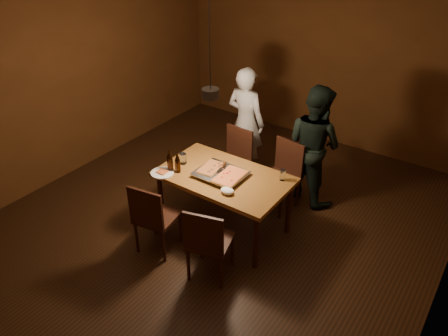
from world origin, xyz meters
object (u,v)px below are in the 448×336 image
Objects in this scene: chair_far_left at (235,155)px; chair_far_right at (284,169)px; dining_table at (224,181)px; diner_white at (246,122)px; beer_bottle_a at (170,161)px; beer_bottle_b at (178,163)px; pizza_tray at (221,174)px; plate_slice at (162,173)px; chair_near_left at (152,213)px; pendant_lamp at (210,92)px; diner_dark at (314,145)px; chair_near_right at (207,238)px.

chair_far_left is 1.00× the size of chair_far_right.
chair_far_right is at bearing 68.33° from dining_table.
beer_bottle_a is at bearing 89.20° from diner_white.
pizza_tray is at bearing 24.36° from beer_bottle_b.
plate_slice is (-0.23, -1.16, 0.22)m from chair_far_left.
chair_far_left and chair_far_right have the same top height.
chair_near_left is 2.10m from diner_white.
plate_slice is (-0.13, -0.13, -0.11)m from beer_bottle_b.
dining_table is 0.89m from chair_far_left.
beer_bottle_b is 0.22× the size of pendant_lamp.
beer_bottle_b is at bearing -157.74° from pendant_lamp.
diner_dark reaches higher than chair_near_left.
chair_near_left is (-0.73, -1.64, 0.00)m from chair_far_right.
diner_white reaches higher than plate_slice.
chair_far_right is at bearing 78.30° from diner_dark.
dining_table is 5.57× the size of plate_slice.
chair_near_left reaches higher than pizza_tray.
plate_slice reaches higher than dining_table.
diner_dark is 1.44× the size of pendant_lamp.
plate_slice is 0.17× the size of diner_dark.
dining_table is 1.36× the size of pendant_lamp.
dining_table is 0.11m from pizza_tray.
chair_far_left is at bearing 107.11° from pendant_lamp.
pizza_tray is at bearing 117.49° from chair_far_left.
pizza_tray is (-0.02, -0.03, 0.10)m from dining_table.
plate_slice is at bearing -150.30° from pendant_lamp.
chair_far_right is 0.93× the size of chair_near_right.
chair_far_left is 0.88× the size of pizza_tray.
pendant_lamp is at bearing 106.87° from chair_near_right.
diner_dark is at bearing 55.54° from chair_near_left.
diner_white reaches higher than chair_near_left.
diner_white is at bearing 15.37° from diner_dark.
plate_slice is (-0.94, -1.21, 0.22)m from chair_far_right.
beer_bottle_b is 0.98m from pendant_lamp.
beer_bottle_a is at bearing 134.45° from chair_near_right.
pizza_tray is 0.35× the size of diner_dark.
pizza_tray is at bearing 111.97° from diner_white.
chair_far_right and chair_near_right have the same top height.
diner_white is 1.44× the size of pendant_lamp.
chair_near_left is at bearing 75.50° from chair_far_right.
diner_white is at bearing 106.91° from pendant_lamp.
plate_slice is at bearing 82.85° from chair_far_left.
chair_near_right is (0.74, 0.01, 0.00)m from chair_near_left.
dining_table is 3.09× the size of chair_far_left.
pizza_tray is 1.40m from diner_white.
diner_white is (-0.13, 2.08, 0.25)m from chair_near_left.
beer_bottle_b reaches higher than chair_far_left.
chair_near_left is 0.31× the size of diner_dark.
dining_table is 0.57m from beer_bottle_b.
beer_bottle_a is at bearing -162.96° from beer_bottle_b.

